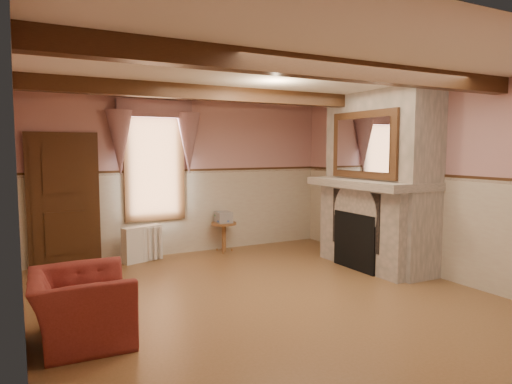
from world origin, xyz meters
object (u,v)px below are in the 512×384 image
radiator (142,244)px  oil_lamp (353,170)px  side_table (224,237)px  bowl (367,177)px  mantel_clock (348,172)px  armchair (81,307)px

radiator → oil_lamp: size_ratio=2.50×
side_table → bowl: (1.64, -2.01, 1.19)m
side_table → oil_lamp: size_ratio=1.96×
radiator → side_table: bearing=-19.0°
side_table → mantel_clock: size_ratio=2.29×
armchair → side_table: (2.85, 2.96, -0.07)m
radiator → bowl: 3.92m
bowl → mantel_clock: mantel_clock is taller
side_table → radiator: bearing=180.0°
armchair → radiator: armchair is taller
armchair → mantel_clock: size_ratio=4.46×
side_table → radiator: (-1.52, 0.00, 0.02)m
side_table → bowl: size_ratio=1.67×
mantel_clock → oil_lamp: oil_lamp is taller
bowl → mantel_clock: (0.00, 0.48, 0.06)m
bowl → oil_lamp: oil_lamp is taller
side_table → radiator: size_ratio=0.79×
armchair → mantel_clock: 4.86m
bowl → oil_lamp: size_ratio=1.18×
oil_lamp → mantel_clock: bearing=90.0°
radiator → oil_lamp: bearing=-46.7°
oil_lamp → radiator: bearing=152.3°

